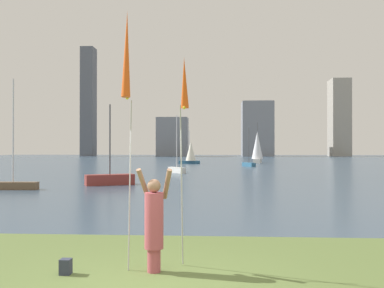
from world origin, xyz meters
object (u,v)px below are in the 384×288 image
(sailboat_2, at_px, (249,164))
(sailboat_3, at_px, (257,148))
(kite_flag_right, at_px, (184,89))
(kite_flag_left, at_px, (127,60))
(sailboat_0, at_px, (110,179))
(person, at_px, (154,221))
(sailboat_5, at_px, (191,153))
(sailboat_7, at_px, (13,183))
(bag, at_px, (66,267))
(sailboat_4, at_px, (177,169))

(sailboat_2, height_order, sailboat_3, sailboat_3)
(kite_flag_right, relative_size, sailboat_3, 0.69)
(kite_flag_left, xyz_separation_m, sailboat_3, (6.88, 54.05, -1.57))
(sailboat_0, bearing_deg, person, -73.42)
(sailboat_2, bearing_deg, sailboat_0, -111.01)
(sailboat_2, relative_size, sailboat_3, 0.78)
(person, height_order, sailboat_2, sailboat_2)
(sailboat_3, bearing_deg, sailboat_2, -99.84)
(sailboat_0, distance_m, sailboat_3, 38.21)
(sailboat_5, bearing_deg, sailboat_7, -100.72)
(sailboat_0, height_order, sailboat_3, sailboat_3)
(sailboat_0, bearing_deg, sailboat_2, 68.99)
(sailboat_0, xyz_separation_m, sailboat_2, (9.75, 25.38, -0.06))
(kite_flag_right, height_order, sailboat_3, sailboat_3)
(sailboat_3, bearing_deg, kite_flag_right, -96.37)
(person, xyz_separation_m, sailboat_3, (6.41, 53.95, 1.27))
(bag, height_order, sailboat_7, sailboat_7)
(kite_flag_right, distance_m, sailboat_4, 29.50)
(person, bearing_deg, sailboat_4, 106.17)
(bag, height_order, sailboat_2, sailboat_2)
(bag, xyz_separation_m, sailboat_0, (-3.74, 17.85, 0.22))
(sailboat_3, distance_m, sailboat_5, 9.67)
(kite_flag_right, height_order, sailboat_5, sailboat_5)
(kite_flag_right, xyz_separation_m, sailboat_4, (-3.00, 29.20, -2.99))
(person, distance_m, kite_flag_right, 2.59)
(person, xyz_separation_m, sailboat_0, (-5.24, 17.61, -0.54))
(sailboat_7, bearing_deg, sailboat_0, 35.63)
(sailboat_0, relative_size, sailboat_5, 1.08)
(sailboat_0, bearing_deg, sailboat_3, 72.23)
(sailboat_7, bearing_deg, sailboat_4, 65.55)
(bag, height_order, sailboat_5, sailboat_5)
(person, relative_size, sailboat_4, 0.37)
(kite_flag_left, bearing_deg, bag, -172.07)
(sailboat_0, relative_size, sailboat_4, 0.95)
(person, distance_m, sailboat_2, 43.23)
(sailboat_7, bearing_deg, sailboat_5, 79.28)
(sailboat_2, distance_m, sailboat_7, 31.76)
(kite_flag_left, relative_size, sailboat_2, 1.04)
(sailboat_7, bearing_deg, kite_flag_right, -53.82)
(sailboat_2, distance_m, sailboat_5, 10.67)
(sailboat_3, distance_m, sailboat_7, 42.59)
(kite_flag_left, bearing_deg, sailboat_0, 105.08)
(person, relative_size, sailboat_0, 0.39)
(person, distance_m, sailboat_0, 18.38)
(sailboat_3, distance_m, sailboat_4, 25.64)
(sailboat_0, xyz_separation_m, sailboat_4, (2.71, 12.38, -0.02))
(kite_flag_left, relative_size, sailboat_5, 1.06)
(person, xyz_separation_m, sailboat_4, (-2.53, 29.99, -0.56))
(sailboat_0, bearing_deg, bag, -78.17)
(sailboat_0, distance_m, sailboat_5, 33.28)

